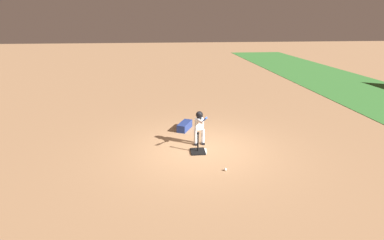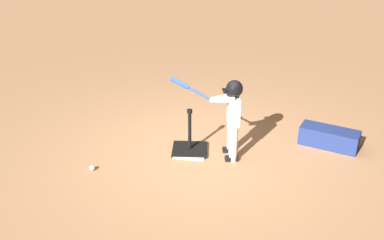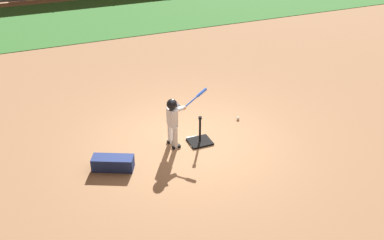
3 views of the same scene
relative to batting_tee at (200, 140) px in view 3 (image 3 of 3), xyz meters
The scene contains 7 objects.
ground_plane 0.23m from the batting_tee, 144.16° to the left, with size 90.00×90.00×0.00m, color #99704C.
grass_outfield_strip 10.60m from the batting_tee, 90.95° to the left, with size 56.00×6.02×0.02m, color #33702D.
home_plate 0.08m from the batting_tee, 107.17° to the left, with size 0.44×0.44×0.02m, color white.
batting_tee is the anchor object (origin of this frame).
batter_child 0.88m from the batting_tee, 167.80° to the left, with size 0.98×0.37×1.23m.
baseball 1.42m from the batting_tee, 25.16° to the left, with size 0.07×0.07×0.07m, color white.
equipment_bag 2.06m from the batting_tee, behind, with size 0.84×0.32×0.28m, color navy.
Camera 3 is at (-3.28, -7.96, 5.39)m, focal length 42.00 mm.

